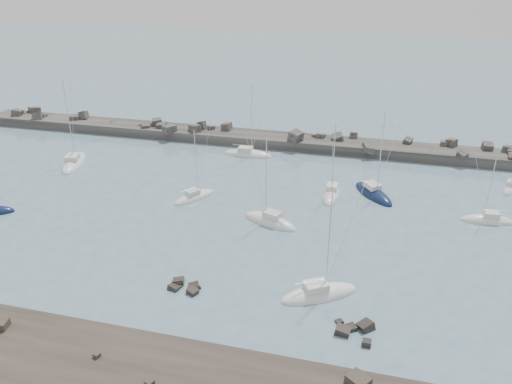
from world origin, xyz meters
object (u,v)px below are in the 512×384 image
sailboat_1 (74,163)px  sailboat_4 (248,155)px  sailboat_5 (270,222)px  sailboat_8 (373,194)px  sailboat_12 (511,188)px  sailboat_9 (487,221)px  sailboat_6 (331,195)px  sailboat_7 (319,294)px  sailboat_3 (195,197)px

sailboat_1 → sailboat_4: 29.78m
sailboat_4 → sailboat_5: size_ratio=1.08×
sailboat_8 → sailboat_12: (20.07, 7.37, -0.01)m
sailboat_8 → sailboat_4: bearing=153.0°
sailboat_12 → sailboat_9: bearing=-112.7°
sailboat_5 → sailboat_12: bearing=30.8°
sailboat_6 → sailboat_7: bearing=-86.3°
sailboat_5 → sailboat_9: size_ratio=1.17×
sailboat_8 → sailboat_12: size_ratio=1.45×
sailboat_1 → sailboat_9: sailboat_1 is taller
sailboat_7 → sailboat_12: bearing=54.0°
sailboat_1 → sailboat_9: (64.81, -4.52, -0.01)m
sailboat_9 → sailboat_12: size_ratio=1.16×
sailboat_5 → sailboat_7: bearing=-58.9°
sailboat_6 → sailboat_5: bearing=-123.1°
sailboat_3 → sailboat_7: size_ratio=0.83×
sailboat_9 → sailboat_4: bearing=156.8°
sailboat_4 → sailboat_12: sailboat_4 is taller
sailboat_8 → sailboat_9: 15.73m
sailboat_4 → sailboat_8: sailboat_4 is taller
sailboat_1 → sailboat_4: sailboat_1 is taller
sailboat_7 → sailboat_3: bearing=138.2°
sailboat_5 → sailboat_8: sailboat_8 is taller
sailboat_5 → sailboat_8: (12.80, 12.21, -0.01)m
sailboat_7 → sailboat_12: 41.55m
sailboat_5 → sailboat_7: sailboat_7 is taller
sailboat_3 → sailboat_5: (12.34, -4.57, 0.02)m
sailboat_4 → sailboat_6: size_ratio=1.13×
sailboat_5 → sailboat_7: (8.46, -14.04, -0.01)m
sailboat_4 → sailboat_6: bearing=-38.5°
sailboat_1 → sailboat_7: bearing=-29.9°
sailboat_8 → sailboat_12: 21.38m
sailboat_8 → sailboat_9: bearing=-17.2°
sailboat_1 → sailboat_8: size_ratio=1.12×
sailboat_3 → sailboat_4: 19.19m
sailboat_9 → sailboat_1: bearing=176.0°
sailboat_4 → sailboat_9: (37.34, -16.01, 0.01)m
sailboat_1 → sailboat_3: (24.63, -7.49, -0.01)m
sailboat_6 → sailboat_9: (20.97, -2.99, -0.00)m
sailboat_4 → sailboat_7: size_ratio=1.03×
sailboat_1 → sailboat_5: bearing=-18.1°
sailboat_6 → sailboat_9: sailboat_6 is taller
sailboat_5 → sailboat_12: 38.26m
sailboat_6 → sailboat_8: sailboat_8 is taller
sailboat_6 → sailboat_8: bearing=15.7°
sailboat_3 → sailboat_6: sailboat_6 is taller
sailboat_3 → sailboat_4: (2.84, 18.98, -0.00)m
sailboat_12 → sailboat_1: bearing=-173.9°
sailboat_3 → sailboat_6: size_ratio=0.91×
sailboat_7 → sailboat_5: bearing=121.1°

